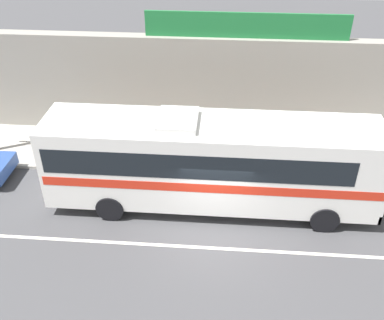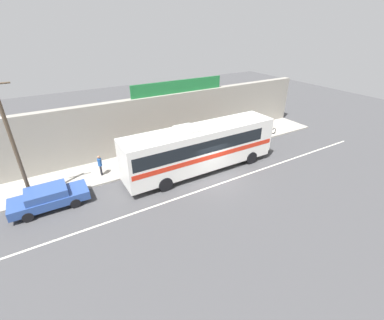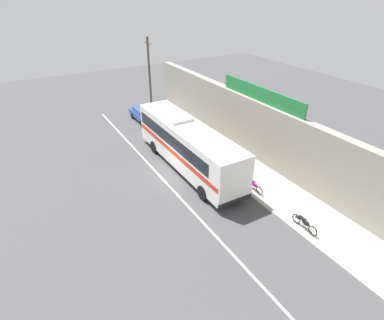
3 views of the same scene
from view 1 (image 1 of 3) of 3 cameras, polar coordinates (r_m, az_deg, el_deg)
The scene contains 9 objects.
ground_plane at distance 16.29m, azimuth 2.87°, elevation -9.29°, with size 70.00×70.00×0.00m, color #444447.
sidewalk_slab at distance 20.38m, azimuth 3.44°, elevation 0.81°, with size 30.00×3.60×0.14m, color #A8A399.
storefront_facade at distance 21.17m, azimuth 3.83°, elevation 9.28°, with size 30.00×0.70×4.80m, color gray.
storefront_billboard at distance 20.16m, azimuth 7.05°, elevation 16.81°, with size 8.89×0.12×1.10m, color #1E7538.
road_center_stripe at distance 15.70m, azimuth 2.76°, elevation -11.25°, with size 30.00×0.14×0.01m, color silver.
intercity_bus at distance 16.32m, azimuth 2.19°, elevation 0.06°, with size 12.23×2.69×3.78m.
motorcycle_green at distance 19.63m, azimuth 17.87°, elevation -0.62°, with size 1.82×0.56×0.94m.
pedestrian_by_curb at distance 19.75m, azimuth 7.09°, elevation 3.15°, with size 0.30×0.48×1.74m.
pedestrian_near_shop at distance 20.74m, azimuth -16.91°, elevation 3.16°, with size 0.30×0.48×1.61m.
Camera 1 is at (0.16, -11.97, 11.04)m, focal length 41.46 mm.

